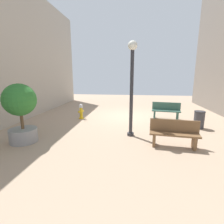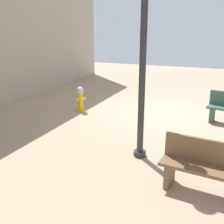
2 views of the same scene
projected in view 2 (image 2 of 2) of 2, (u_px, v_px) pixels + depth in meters
The scene contains 4 objects.
ground_plane at pixel (164, 113), 9.26m from camera, with size 23.40×23.40×0.00m, color tan.
fire_hydrant at pixel (80, 99), 9.35m from camera, with size 0.36×0.38×0.86m.
bench_far at pixel (210, 168), 4.65m from camera, with size 1.71×0.62×0.95m.
street_lamp at pixel (143, 50), 5.49m from camera, with size 0.36×0.36×3.76m.
Camera 2 is at (-1.82, 8.82, 2.79)m, focal length 43.70 mm.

